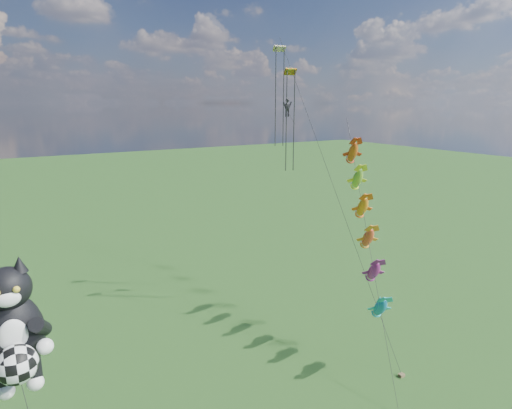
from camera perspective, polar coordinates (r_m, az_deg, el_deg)
cat_kite_rig at (r=20.71m, az=-29.70°, el=-14.32°), size 2.86×4.32×12.51m
fish_windsock_rig at (r=33.37m, az=14.36°, el=-2.37°), size 7.73×14.08×17.26m
parafoil_rig at (r=39.10m, az=4.44°, el=13.17°), size 2.07×17.54×24.32m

